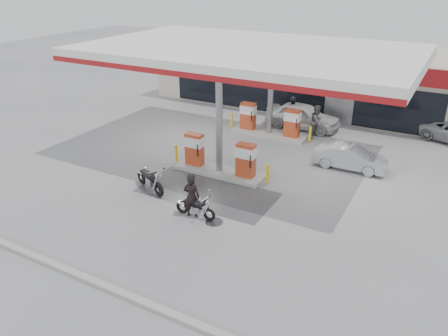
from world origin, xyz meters
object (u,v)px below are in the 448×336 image
object	(u,v)px
hatchback_silver	(351,157)
pump_island_near	(219,160)
parked_car_left	(227,91)
biker_walking	(292,112)
pump_island_far	(269,124)
attendant	(317,121)
biker_main	(192,196)
sedan_white	(303,116)
parked_motorcycle	(150,180)
main_motorcycle	(196,208)

from	to	relation	value
hatchback_silver	pump_island_near	bearing A→B (deg)	122.59
parked_car_left	biker_walking	distance (m)	7.66
pump_island_far	attendant	bearing A→B (deg)	21.57
pump_island_near	attendant	world-z (taller)	attendant
pump_island_far	biker_main	world-z (taller)	pump_island_far
biker_walking	parked_car_left	bearing A→B (deg)	147.72
biker_walking	pump_island_far	bearing A→B (deg)	-107.16
parked_car_left	pump_island_far	bearing A→B (deg)	-137.05
biker_main	sedan_white	bearing A→B (deg)	-108.58
pump_island_far	sedan_white	xyz separation A→B (m)	(1.28, 2.20, 0.06)
biker_main	biker_walking	xyz separation A→B (m)	(-0.41, 12.20, 0.01)
sedan_white	pump_island_far	bearing A→B (deg)	152.93
pump_island_far	biker_main	xyz separation A→B (m)	(0.99, -10.00, 0.17)
pump_island_far	parked_car_left	xyz separation A→B (m)	(-6.06, 6.00, -0.18)
parked_motorcycle	sedan_white	size ratio (longest dim) A/B	0.46
parked_car_left	sedan_white	bearing A→B (deg)	-119.70
biker_walking	parked_motorcycle	bearing A→B (deg)	-104.53
main_motorcycle	attendant	bearing A→B (deg)	82.20
sedan_white	biker_walking	world-z (taller)	biker_walking
pump_island_far	parked_car_left	distance (m)	8.53
hatchback_silver	main_motorcycle	bearing A→B (deg)	149.87
attendant	hatchback_silver	world-z (taller)	attendant
pump_island_near	parked_motorcycle	size ratio (longest dim) A/B	2.45
parked_motorcycle	sedan_white	world-z (taller)	sedan_white
pump_island_near	hatchback_silver	world-z (taller)	pump_island_near
attendant	pump_island_far	bearing A→B (deg)	119.76
biker_main	hatchback_silver	size ratio (longest dim) A/B	0.50
parked_motorcycle	main_motorcycle	bearing A→B (deg)	5.55
parked_motorcycle	attendant	size ratio (longest dim) A/B	1.08
pump_island_near	main_motorcycle	world-z (taller)	pump_island_near
pump_island_far	main_motorcycle	xyz separation A→B (m)	(1.18, -10.00, -0.30)
hatchback_silver	pump_island_far	bearing A→B (deg)	64.68
pump_island_near	biker_walking	distance (m)	8.22
parked_motorcycle	hatchback_silver	size ratio (longest dim) A/B	0.59
main_motorcycle	attendant	size ratio (longest dim) A/B	0.93
pump_island_far	attendant	size ratio (longest dim) A/B	2.64
main_motorcycle	sedan_white	xyz separation A→B (m)	(0.10, 12.20, 0.36)
pump_island_near	parked_motorcycle	world-z (taller)	pump_island_near
pump_island_far	sedan_white	bearing A→B (deg)	59.78
pump_island_near	parked_motorcycle	xyz separation A→B (m)	(-1.82, -3.02, -0.20)
sedan_white	attendant	world-z (taller)	attendant
attendant	pump_island_near	bearing A→B (deg)	168.32
biker_main	attendant	xyz separation A→B (m)	(1.54, 11.00, 0.09)
pump_island_far	sedan_white	world-z (taller)	pump_island_far
attendant	biker_walking	world-z (taller)	attendant
pump_island_far	parked_motorcycle	world-z (taller)	pump_island_far
main_motorcycle	sedan_white	distance (m)	12.20
parked_car_left	biker_walking	bearing A→B (deg)	-122.13
pump_island_near	parked_motorcycle	bearing A→B (deg)	-121.06
pump_island_far	parked_car_left	bearing A→B (deg)	135.28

